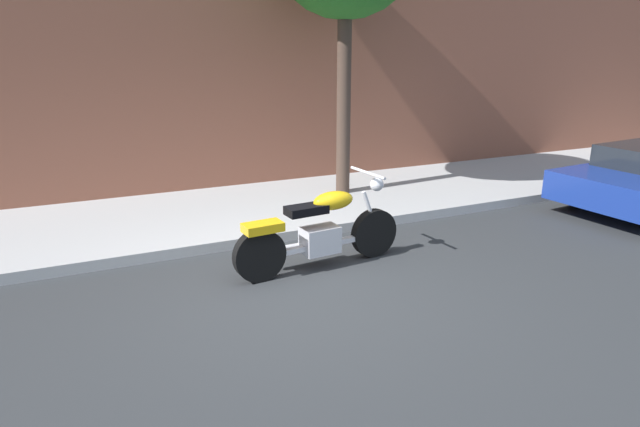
% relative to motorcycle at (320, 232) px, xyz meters
% --- Properties ---
extents(ground_plane, '(60.00, 60.00, 0.00)m').
position_rel_motorcycle_xyz_m(ground_plane, '(-0.51, -0.61, -0.45)').
color(ground_plane, '#303335').
extents(sidewalk, '(24.59, 2.83, 0.14)m').
position_rel_motorcycle_xyz_m(sidewalk, '(-0.51, 2.42, -0.38)').
color(sidewalk, '#B0B0B0').
rests_on(sidewalk, ground).
extents(motorcycle, '(2.17, 0.70, 1.11)m').
position_rel_motorcycle_xyz_m(motorcycle, '(0.00, 0.00, 0.00)').
color(motorcycle, black).
rests_on(motorcycle, ground).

